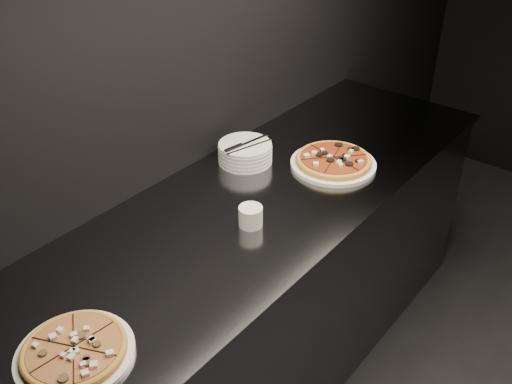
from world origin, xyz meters
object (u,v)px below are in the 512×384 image
Objects in this scene: counter at (258,293)px; cutlery at (244,145)px; plate_stack at (245,153)px; ramekin at (251,216)px; pizza_tomato at (333,161)px; pizza_mushroom at (75,351)px.

cutlery reaches higher than counter.
plate_stack is 0.97× the size of cutlery.
counter is 29.68× the size of ramekin.
pizza_tomato is at bearing 89.82° from ramekin.
cutlery reaches higher than plate_stack.
ramekin is at bearing -37.84° from cutlery.
counter is 0.60m from cutlery.
counter is at bearing -30.09° from cutlery.
pizza_tomato reaches higher than counter.
pizza_mushroom is 1.25m from pizza_tomato.
plate_stack is (-0.31, 1.05, 0.02)m from pizza_mushroom.
plate_stack reaches higher than counter.
plate_stack reaches higher than pizza_tomato.
ramekin is (0.08, -0.14, 0.50)m from counter.
counter is at bearing 96.15° from pizza_mushroom.
pizza_mushroom reaches higher than counter.
cutlery is at bearing -144.12° from pizza_tomato.
plate_stack is 2.61× the size of ramekin.
counter is at bearing -40.91° from plate_stack.
pizza_mushroom is 1.62× the size of cutlery.
pizza_tomato is 4.41× the size of ramekin.
ramekin is (-0.00, -0.52, 0.02)m from pizza_tomato.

